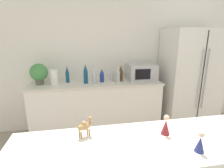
{
  "coord_description": "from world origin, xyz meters",
  "views": [
    {
      "loc": [
        -0.5,
        -0.46,
        1.69
      ],
      "look_at": [
        -0.15,
        1.44,
        1.16
      ],
      "focal_mm": 28.0,
      "sensor_mm": 36.0,
      "label": 1
    }
  ],
  "objects_px": {
    "back_bottle_1": "(102,75)",
    "back_bottle_4": "(86,74)",
    "back_bottle_6": "(94,75)",
    "back_bottle_5": "(118,75)",
    "paper_towel_roll": "(54,77)",
    "microwave": "(142,72)",
    "wise_man_figurine_crimson": "(200,143)",
    "back_bottle_3": "(112,75)",
    "refrigerator": "(189,80)",
    "back_bottle_2": "(67,75)",
    "back_bottle_0": "(121,74)",
    "wise_man_figurine_purple": "(166,126)",
    "camel_figurine": "(85,126)",
    "potted_plant": "(39,73)"
  },
  "relations": [
    {
      "from": "back_bottle_1",
      "to": "back_bottle_4",
      "type": "relative_size",
      "value": 0.72
    },
    {
      "from": "back_bottle_6",
      "to": "back_bottle_5",
      "type": "bearing_deg",
      "value": 4.42
    },
    {
      "from": "paper_towel_roll",
      "to": "microwave",
      "type": "height_order",
      "value": "microwave"
    },
    {
      "from": "wise_man_figurine_crimson",
      "to": "back_bottle_3",
      "type": "bearing_deg",
      "value": 94.61
    },
    {
      "from": "paper_towel_roll",
      "to": "back_bottle_5",
      "type": "relative_size",
      "value": 0.88
    },
    {
      "from": "refrigerator",
      "to": "paper_towel_roll",
      "type": "distance_m",
      "value": 2.37
    },
    {
      "from": "back_bottle_4",
      "to": "back_bottle_5",
      "type": "height_order",
      "value": "back_bottle_4"
    },
    {
      "from": "back_bottle_1",
      "to": "back_bottle_2",
      "type": "height_order",
      "value": "back_bottle_2"
    },
    {
      "from": "back_bottle_0",
      "to": "back_bottle_4",
      "type": "height_order",
      "value": "back_bottle_4"
    },
    {
      "from": "back_bottle_0",
      "to": "paper_towel_roll",
      "type": "bearing_deg",
      "value": -176.69
    },
    {
      "from": "wise_man_figurine_purple",
      "to": "microwave",
      "type": "bearing_deg",
      "value": 75.5
    },
    {
      "from": "back_bottle_2",
      "to": "wise_man_figurine_crimson",
      "type": "height_order",
      "value": "back_bottle_2"
    },
    {
      "from": "refrigerator",
      "to": "back_bottle_3",
      "type": "height_order",
      "value": "refrigerator"
    },
    {
      "from": "back_bottle_6",
      "to": "camel_figurine",
      "type": "bearing_deg",
      "value": -96.88
    },
    {
      "from": "refrigerator",
      "to": "back_bottle_1",
      "type": "distance_m",
      "value": 1.61
    },
    {
      "from": "back_bottle_2",
      "to": "back_bottle_6",
      "type": "distance_m",
      "value": 0.46
    },
    {
      "from": "paper_towel_roll",
      "to": "back_bottle_3",
      "type": "height_order",
      "value": "paper_towel_roll"
    },
    {
      "from": "back_bottle_3",
      "to": "back_bottle_4",
      "type": "bearing_deg",
      "value": -170.79
    },
    {
      "from": "paper_towel_roll",
      "to": "back_bottle_3",
      "type": "relative_size",
      "value": 1.03
    },
    {
      "from": "back_bottle_1",
      "to": "back_bottle_5",
      "type": "xyz_separation_m",
      "value": [
        0.26,
        -0.07,
        0.02
      ]
    },
    {
      "from": "refrigerator",
      "to": "wise_man_figurine_purple",
      "type": "xyz_separation_m",
      "value": [
        -1.37,
        -1.77,
        0.16
      ]
    },
    {
      "from": "potted_plant",
      "to": "microwave",
      "type": "height_order",
      "value": "potted_plant"
    },
    {
      "from": "back_bottle_1",
      "to": "wise_man_figurine_purple",
      "type": "xyz_separation_m",
      "value": [
        0.23,
        -1.83,
        0.02
      ]
    },
    {
      "from": "microwave",
      "to": "back_bottle_6",
      "type": "relative_size",
      "value": 1.66
    },
    {
      "from": "paper_towel_roll",
      "to": "back_bottle_4",
      "type": "distance_m",
      "value": 0.49
    },
    {
      "from": "paper_towel_roll",
      "to": "back_bottle_0",
      "type": "relative_size",
      "value": 0.9
    },
    {
      "from": "refrigerator",
      "to": "back_bottle_2",
      "type": "xyz_separation_m",
      "value": [
        -2.18,
        0.13,
        0.16
      ]
    },
    {
      "from": "refrigerator",
      "to": "microwave",
      "type": "height_order",
      "value": "refrigerator"
    },
    {
      "from": "refrigerator",
      "to": "back_bottle_2",
      "type": "height_order",
      "value": "refrigerator"
    },
    {
      "from": "refrigerator",
      "to": "potted_plant",
      "type": "bearing_deg",
      "value": 178.21
    },
    {
      "from": "paper_towel_roll",
      "to": "back_bottle_1",
      "type": "height_order",
      "value": "paper_towel_roll"
    },
    {
      "from": "potted_plant",
      "to": "back_bottle_4",
      "type": "height_order",
      "value": "potted_plant"
    },
    {
      "from": "back_bottle_2",
      "to": "back_bottle_4",
      "type": "distance_m",
      "value": 0.32
    },
    {
      "from": "back_bottle_1",
      "to": "back_bottle_4",
      "type": "distance_m",
      "value": 0.28
    },
    {
      "from": "back_bottle_5",
      "to": "wise_man_figurine_crimson",
      "type": "xyz_separation_m",
      "value": [
        0.08,
        -1.99,
        -0.0
      ]
    },
    {
      "from": "back_bottle_5",
      "to": "refrigerator",
      "type": "bearing_deg",
      "value": 0.11
    },
    {
      "from": "back_bottle_0",
      "to": "back_bottle_5",
      "type": "xyz_separation_m",
      "value": [
        -0.07,
        -0.08,
        0.0
      ]
    },
    {
      "from": "refrigerator",
      "to": "potted_plant",
      "type": "height_order",
      "value": "refrigerator"
    },
    {
      "from": "paper_towel_roll",
      "to": "back_bottle_1",
      "type": "bearing_deg",
      "value": 3.45
    },
    {
      "from": "paper_towel_roll",
      "to": "back_bottle_0",
      "type": "xyz_separation_m",
      "value": [
        1.1,
        0.06,
        0.01
      ]
    },
    {
      "from": "potted_plant",
      "to": "refrigerator",
      "type": "bearing_deg",
      "value": -1.79
    },
    {
      "from": "back_bottle_2",
      "to": "microwave",
      "type": "bearing_deg",
      "value": -2.4
    },
    {
      "from": "back_bottle_2",
      "to": "camel_figurine",
      "type": "bearing_deg",
      "value": -82.72
    },
    {
      "from": "potted_plant",
      "to": "back_bottle_2",
      "type": "height_order",
      "value": "potted_plant"
    },
    {
      "from": "back_bottle_4",
      "to": "back_bottle_5",
      "type": "xyz_separation_m",
      "value": [
        0.54,
        -0.02,
        -0.02
      ]
    },
    {
      "from": "back_bottle_4",
      "to": "back_bottle_6",
      "type": "height_order",
      "value": "back_bottle_4"
    },
    {
      "from": "paper_towel_roll",
      "to": "camel_figurine",
      "type": "relative_size",
      "value": 1.71
    },
    {
      "from": "potted_plant",
      "to": "back_bottle_2",
      "type": "xyz_separation_m",
      "value": [
        0.43,
        0.05,
        -0.06
      ]
    },
    {
      "from": "refrigerator",
      "to": "wise_man_figurine_crimson",
      "type": "bearing_deg",
      "value": -122.34
    },
    {
      "from": "potted_plant",
      "to": "camel_figurine",
      "type": "relative_size",
      "value": 2.39
    }
  ]
}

